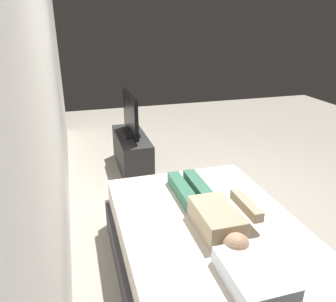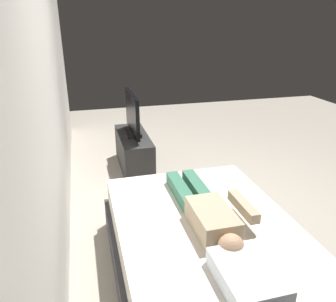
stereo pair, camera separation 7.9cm
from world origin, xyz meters
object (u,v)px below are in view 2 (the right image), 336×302
Objects in this scene: tv_stand at (134,151)px; tv at (132,115)px; person at (208,211)px; bed at (205,251)px; pillow at (247,276)px; remote at (245,203)px.

tv is at bearing 180.00° from tv_stand.
tv is (2.31, 0.22, 0.16)m from person.
bed is 0.36m from person.
pillow is (-0.67, 0.00, 0.34)m from bed.
bed is 0.75m from pillow.
pillow is 0.38× the size of person.
pillow is at bearing -176.26° from tv_stand.
bed is 0.54m from remote.
tv reaches higher than pillow.
remote is at bearing -69.53° from person.
tv is at bearing 16.07° from remote.
tv_stand is at bearing 3.74° from pillow.
bed is 2.34m from tv_stand.
pillow is 0.70m from person.
remote is (0.15, -0.40, -0.07)m from person.
person reaches higher than bed.
pillow is 3.20× the size of remote.
bed is 4.11× the size of pillow.
person is 0.44m from remote.
pillow is at bearing 180.00° from bed.
person is 2.35m from tv_stand.
remote is at bearing -67.02° from bed.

